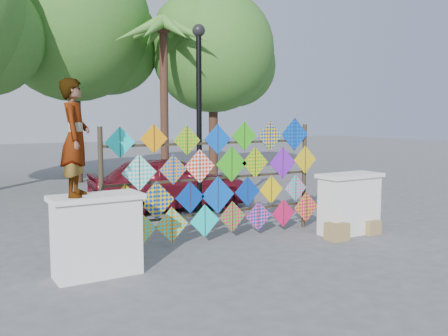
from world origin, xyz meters
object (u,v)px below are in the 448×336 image
Objects in this scene: kite_rack at (221,180)px; lamppost at (199,106)px; sedan at (169,183)px; vendor_woman at (75,138)px.

lamppost reaches higher than kite_rack.
sedan is at bearing 82.12° from lamppost.
sedan is 0.95× the size of lamppost.
vendor_woman reaches higher than kite_rack.
vendor_woman is 3.99m from lamppost.
kite_rack is 2.79× the size of vendor_woman.
kite_rack is at bearing 178.42° from sedan.
kite_rack is at bearing -48.49° from vendor_woman.
kite_rack is 3.60m from sedan.
vendor_woman is 0.41× the size of sedan.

